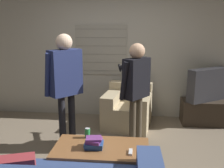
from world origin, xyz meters
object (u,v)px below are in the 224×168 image
at_px(coffee_table, 101,150).
at_px(tv, 208,85).
at_px(soda_can, 87,133).
at_px(spare_remote, 131,152).
at_px(person_left_standing, 65,78).
at_px(book_stack, 94,143).
at_px(armchair_beige, 128,109).
at_px(person_right_standing, 136,83).

xyz_separation_m(coffee_table, tv, (1.70, 2.03, 0.35)).
height_order(soda_can, spare_remote, soda_can).
bearing_deg(person_left_standing, tv, -18.57).
height_order(tv, book_stack, tv).
height_order(coffee_table, spare_remote, spare_remote).
distance_m(armchair_beige, coffee_table, 1.83).
relative_size(armchair_beige, coffee_table, 0.86).
bearing_deg(person_right_standing, spare_remote, -145.09).
distance_m(armchair_beige, spare_remote, 1.94).
xyz_separation_m(book_stack, soda_can, (-0.12, 0.27, -0.00)).
relative_size(person_left_standing, spare_remote, 13.13).
relative_size(person_left_standing, person_right_standing, 1.09).
height_order(armchair_beige, person_right_standing, person_right_standing).
bearing_deg(coffee_table, person_left_standing, 128.98).
relative_size(person_right_standing, soda_can, 12.52).
height_order(armchair_beige, person_left_standing, person_left_standing).
relative_size(armchair_beige, soda_can, 7.56).
relative_size(coffee_table, person_left_standing, 0.65).
distance_m(person_right_standing, book_stack, 1.23).
bearing_deg(person_left_standing, person_right_standing, -34.64).
relative_size(tv, person_left_standing, 0.49).
bearing_deg(spare_remote, book_stack, 170.17).
bearing_deg(soda_can, person_right_standing, 52.17).
height_order(armchair_beige, book_stack, armchair_beige).
bearing_deg(person_left_standing, coffee_table, -98.47).
bearing_deg(book_stack, coffee_table, 24.81).
relative_size(tv, spare_remote, 6.37).
bearing_deg(coffee_table, tv, 50.17).
height_order(person_left_standing, person_right_standing, person_left_standing).
distance_m(tv, person_right_standing, 1.70).
relative_size(book_stack, spare_remote, 1.67).
height_order(person_right_standing, soda_can, person_right_standing).
height_order(person_right_standing, spare_remote, person_right_standing).
distance_m(coffee_table, person_right_standing, 1.21).
xyz_separation_m(armchair_beige, person_left_standing, (-0.85, -1.05, 0.78)).
relative_size(coffee_table, soda_can, 8.78).
height_order(tv, person_right_standing, person_right_standing).
distance_m(coffee_table, tv, 2.67).
bearing_deg(soda_can, person_left_standing, 127.79).
xyz_separation_m(person_right_standing, book_stack, (-0.46, -1.02, -0.49)).
relative_size(person_right_standing, spare_remote, 12.08).
bearing_deg(coffee_table, soda_can, 131.54).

